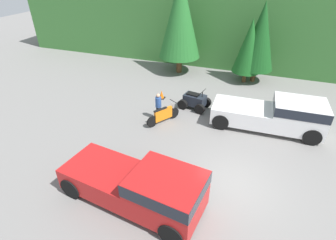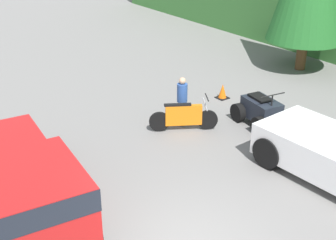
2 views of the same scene
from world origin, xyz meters
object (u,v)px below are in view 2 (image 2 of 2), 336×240
at_px(dirt_bike, 184,117).
at_px(rider_person, 182,99).
at_px(pickup_truck_red, 23,184).
at_px(quad_atv, 261,111).
at_px(traffic_cone, 223,92).

relative_size(dirt_bike, rider_person, 1.18).
xyz_separation_m(pickup_truck_red, dirt_bike, (-1.39, 5.73, -0.49)).
bearing_deg(pickup_truck_red, quad_atv, 98.57).
bearing_deg(quad_atv, pickup_truck_red, -78.36).
distance_m(rider_person, traffic_cone, 2.75).
bearing_deg(traffic_cone, rider_person, -72.54).
xyz_separation_m(pickup_truck_red, quad_atv, (-0.18, 7.97, -0.47)).
bearing_deg(traffic_cone, quad_atv, -13.01).
relative_size(pickup_truck_red, rider_person, 3.50).
height_order(dirt_bike, rider_person, rider_person).
bearing_deg(quad_atv, dirt_bike, -108.16).
xyz_separation_m(quad_atv, rider_person, (-1.60, -2.00, 0.39)).
distance_m(pickup_truck_red, dirt_bike, 5.92).
distance_m(pickup_truck_red, traffic_cone, 8.93).
bearing_deg(pickup_truck_red, rider_person, 113.86).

